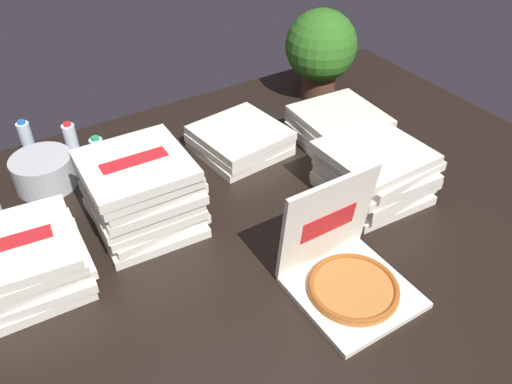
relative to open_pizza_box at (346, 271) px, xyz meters
name	(u,v)px	position (x,y,z in m)	size (l,w,h in m)	color
ground_plane	(263,236)	(-0.10, 0.38, -0.09)	(3.20, 2.40, 0.02)	black
open_pizza_box	(346,271)	(0.00, 0.00, 0.00)	(0.39, 0.40, 0.41)	silver
pizza_stack_left_near	(25,262)	(-0.95, 0.62, 0.02)	(0.45, 0.44, 0.20)	silver
pizza_stack_center_near	(240,140)	(0.13, 0.96, -0.02)	(0.44, 0.44, 0.12)	silver
pizza_stack_center_far	(338,127)	(0.59, 0.77, 0.00)	(0.44, 0.44, 0.16)	silver
pizza_stack_right_mid	(142,192)	(-0.47, 0.70, 0.08)	(0.42, 0.43, 0.33)	silver
pizza_stack_left_far	(375,172)	(0.45, 0.35, 0.04)	(0.43, 0.43, 0.24)	silver
ice_bucket	(44,172)	(-0.75, 1.18, 0.00)	(0.27, 0.27, 0.15)	#B7BABF
water_bottle_0	(27,140)	(-0.76, 1.45, 0.02)	(0.06, 0.06, 0.20)	silver
water_bottle_2	(99,157)	(-0.51, 1.13, 0.02)	(0.06, 0.06, 0.20)	silver
water_bottle_3	(72,142)	(-0.58, 1.32, 0.02)	(0.06, 0.06, 0.20)	white
potted_plant	(321,49)	(0.80, 1.21, 0.21)	(0.39, 0.39, 0.50)	#513323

